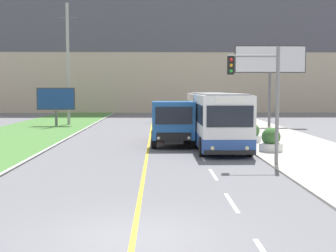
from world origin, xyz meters
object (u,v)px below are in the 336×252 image
(billboard_large, at_px, (270,62))
(planter_round_far, at_px, (233,124))
(city_bus, at_px, (215,119))
(traffic_light_mast, at_px, (262,90))
(planter_round_second, at_px, (252,134))
(planter_round_near, at_px, (271,141))
(billboard_small, at_px, (56,100))
(utility_pole_far, at_px, (68,64))
(car_distant, at_px, (164,116))
(planter_round_third, at_px, (240,128))
(dump_truck, at_px, (173,124))

(billboard_large, height_order, planter_round_far, billboard_large)
(city_bus, distance_m, planter_round_far, 9.90)
(traffic_light_mast, xyz_separation_m, planter_round_second, (1.35, 8.48, -2.75))
(planter_round_near, height_order, planter_round_far, planter_round_near)
(planter_round_far, bearing_deg, billboard_small, 160.75)
(utility_pole_far, relative_size, billboard_small, 3.26)
(billboard_large, bearing_deg, car_distant, 154.07)
(utility_pole_far, xyz_separation_m, billboard_small, (-0.83, -1.67, -3.35))
(utility_pole_far, relative_size, billboard_large, 1.58)
(planter_round_near, height_order, planter_round_third, planter_round_near)
(planter_round_second, xyz_separation_m, planter_round_third, (0.02, 4.33, -0.01))
(car_distant, xyz_separation_m, planter_round_second, (5.29, -17.49, -0.10))
(utility_pole_far, bearing_deg, traffic_light_mast, -61.76)
(traffic_light_mast, bearing_deg, planter_round_third, 83.88)
(city_bus, bearing_deg, utility_pole_far, 125.69)
(car_distant, distance_m, planter_round_second, 18.27)
(dump_truck, relative_size, traffic_light_mast, 1.28)
(traffic_light_mast, height_order, billboard_small, traffic_light_mast)
(billboard_small, xyz_separation_m, planter_round_second, (15.16, -14.01, -1.81))
(billboard_large, xyz_separation_m, planter_round_far, (-3.97, -4.25, -5.15))
(city_bus, distance_m, billboard_large, 15.80)
(billboard_small, bearing_deg, dump_truck, -56.37)
(city_bus, distance_m, billboard_small, 19.54)
(utility_pole_far, xyz_separation_m, planter_round_third, (14.35, -11.35, -5.17))
(planter_round_far, bearing_deg, planter_round_second, -91.07)
(dump_truck, xyz_separation_m, billboard_large, (9.13, 14.18, 4.42))
(utility_pole_far, bearing_deg, billboard_small, -116.58)
(traffic_light_mast, bearing_deg, planter_round_far, 84.95)
(utility_pole_far, xyz_separation_m, traffic_light_mast, (12.97, -24.16, -2.42))
(city_bus, bearing_deg, billboard_large, 64.36)
(city_bus, distance_m, car_distant, 18.56)
(billboard_small, relative_size, planter_round_second, 2.99)
(utility_pole_far, bearing_deg, planter_round_second, -47.58)
(dump_truck, bearing_deg, city_bus, 9.78)
(dump_truck, distance_m, utility_pole_far, 19.84)
(dump_truck, relative_size, billboard_large, 0.92)
(billboard_large, bearing_deg, planter_round_third, -115.58)
(planter_round_third, distance_m, planter_round_far, 4.33)
(car_distant, distance_m, traffic_light_mast, 26.40)
(dump_truck, xyz_separation_m, planter_round_far, (5.16, 9.93, -0.73))
(city_bus, distance_m, planter_round_third, 5.82)
(billboard_large, height_order, billboard_small, billboard_large)
(planter_round_near, bearing_deg, car_distant, 103.91)
(traffic_light_mast, relative_size, planter_round_third, 4.51)
(dump_truck, distance_m, planter_round_second, 5.21)
(planter_round_second, relative_size, planter_round_third, 1.01)
(billboard_small, bearing_deg, car_distant, 19.43)
(dump_truck, distance_m, planter_round_near, 5.99)
(billboard_large, xyz_separation_m, planter_round_third, (-4.11, -8.58, -5.16))
(city_bus, bearing_deg, planter_round_near, -53.60)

